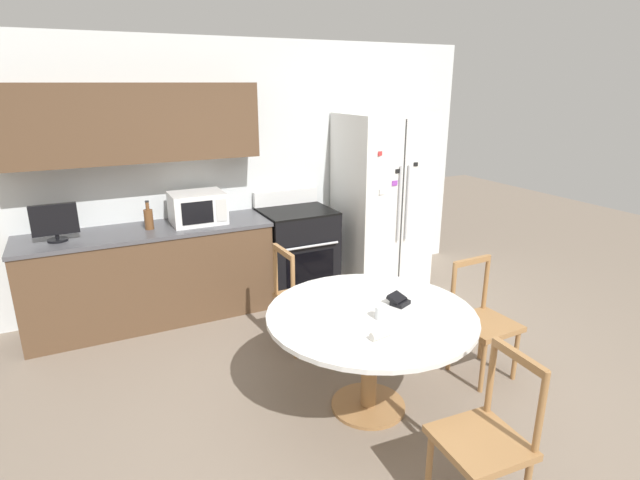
# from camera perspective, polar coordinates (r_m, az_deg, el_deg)

# --- Properties ---
(ground_plane) EXTENTS (14.00, 14.00, 0.00)m
(ground_plane) POSITION_cam_1_polar(r_m,az_deg,el_deg) (3.58, 7.17, -20.08)
(ground_plane) COLOR gray
(back_wall) EXTENTS (5.20, 0.44, 2.60)m
(back_wall) POSITION_cam_1_polar(r_m,az_deg,el_deg) (5.15, -11.36, 9.05)
(back_wall) COLOR silver
(back_wall) RESTS_ON ground_plane
(kitchen_counter) EXTENTS (2.23, 0.64, 0.90)m
(kitchen_counter) POSITION_cam_1_polar(r_m,az_deg,el_deg) (4.96, -18.65, -3.80)
(kitchen_counter) COLOR brown
(kitchen_counter) RESTS_ON ground_plane
(refrigerator) EXTENTS (0.89, 0.80, 1.87)m
(refrigerator) POSITION_cam_1_polar(r_m,az_deg,el_deg) (5.58, 7.05, 4.55)
(refrigerator) COLOR white
(refrigerator) RESTS_ON ground_plane
(oven_range) EXTENTS (0.73, 0.68, 1.08)m
(oven_range) POSITION_cam_1_polar(r_m,az_deg,el_deg) (5.30, -2.63, -1.29)
(oven_range) COLOR black
(oven_range) RESTS_ON ground_plane
(microwave) EXTENTS (0.49, 0.39, 0.30)m
(microwave) POSITION_cam_1_polar(r_m,az_deg,el_deg) (4.87, -13.82, 3.60)
(microwave) COLOR white
(microwave) RESTS_ON kitchen_counter
(countertop_tv) EXTENTS (0.36, 0.16, 0.32)m
(countertop_tv) POSITION_cam_1_polar(r_m,az_deg,el_deg) (4.72, -28.06, 1.87)
(countertop_tv) COLOR black
(countertop_tv) RESTS_ON kitchen_counter
(counter_bottle) EXTENTS (0.08, 0.08, 0.27)m
(counter_bottle) POSITION_cam_1_polar(r_m,az_deg,el_deg) (4.79, -19.00, 2.34)
(counter_bottle) COLOR brown
(counter_bottle) RESTS_ON kitchen_counter
(dining_table) EXTENTS (1.39, 1.39, 0.73)m
(dining_table) POSITION_cam_1_polar(r_m,az_deg,el_deg) (3.40, 5.82, -9.99)
(dining_table) COLOR white
(dining_table) RESTS_ON ground_plane
(dining_chair_near) EXTENTS (0.45, 0.45, 0.90)m
(dining_chair_near) POSITION_cam_1_polar(r_m,az_deg,el_deg) (2.88, 18.32, -20.88)
(dining_chair_near) COLOR #9E7042
(dining_chair_near) RESTS_ON ground_plane
(dining_chair_far) EXTENTS (0.43, 0.43, 0.90)m
(dining_chair_far) POSITION_cam_1_polar(r_m,az_deg,el_deg) (4.25, -2.11, -6.71)
(dining_chair_far) COLOR #9E7042
(dining_chair_far) RESTS_ON ground_plane
(dining_chair_right) EXTENTS (0.43, 0.43, 0.90)m
(dining_chair_right) POSITION_cam_1_polar(r_m,az_deg,el_deg) (4.05, 18.05, -8.91)
(dining_chair_right) COLOR #9E7042
(dining_chair_right) RESTS_ON ground_plane
(candle_glass) EXTENTS (0.08, 0.08, 0.09)m
(candle_glass) POSITION_cam_1_polar(r_m,az_deg,el_deg) (3.25, 6.98, -8.33)
(candle_glass) COLOR silver
(candle_glass) RESTS_ON dining_table
(folded_napkin) EXTENTS (0.15, 0.07, 0.05)m
(folded_napkin) POSITION_cam_1_polar(r_m,az_deg,el_deg) (3.03, 6.99, -10.61)
(folded_napkin) COLOR silver
(folded_napkin) RESTS_ON dining_table
(wallet) EXTENTS (0.16, 0.16, 0.07)m
(wallet) POSITION_cam_1_polar(r_m,az_deg,el_deg) (3.48, 8.96, -6.84)
(wallet) COLOR black
(wallet) RESTS_ON dining_table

